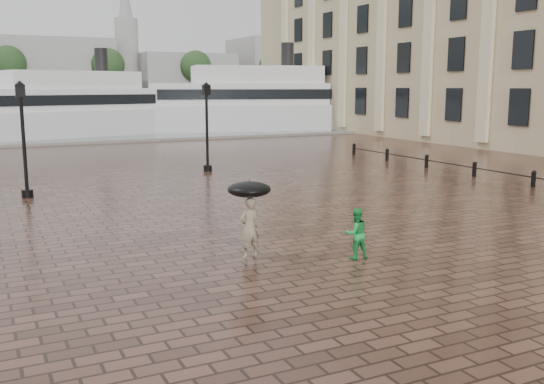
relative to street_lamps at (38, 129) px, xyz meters
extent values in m
plane|color=#362118|center=(5.00, -15.33, -2.33)|extent=(300.00, 300.00, 0.00)
plane|color=#444C53|center=(5.00, 76.67, -2.33)|extent=(240.00, 240.00, 0.00)
cube|color=slate|center=(5.00, 16.67, -2.33)|extent=(80.00, 0.60, 0.30)
cube|color=#4C4C47|center=(5.00, 144.67, -1.33)|extent=(300.00, 60.00, 2.00)
cube|color=gray|center=(15.00, 134.67, 6.67)|extent=(30.00, 22.00, 14.00)
cube|color=gray|center=(50.00, 134.67, 5.17)|extent=(25.00, 22.00, 11.00)
cube|color=gray|center=(85.00, 134.67, 7.67)|extent=(35.00, 22.00, 16.00)
cylinder|color=gray|center=(35.00, 134.67, 9.67)|extent=(6.00, 6.00, 20.00)
cone|color=gray|center=(35.00, 134.67, 23.67)|extent=(5.00, 5.00, 18.00)
cylinder|color=#2D2119|center=(5.00, 122.67, 1.67)|extent=(1.00, 1.00, 8.00)
sphere|color=#1D3618|center=(5.00, 122.67, 7.17)|extent=(8.00, 8.00, 8.00)
cylinder|color=#2D2119|center=(27.50, 122.67, 1.67)|extent=(1.00, 1.00, 8.00)
sphere|color=#1D3618|center=(27.50, 122.67, 7.17)|extent=(8.00, 8.00, 8.00)
cylinder|color=#2D2119|center=(50.00, 122.67, 1.67)|extent=(1.00, 1.00, 8.00)
sphere|color=#1D3618|center=(50.00, 122.67, 7.17)|extent=(8.00, 8.00, 8.00)
cylinder|color=#2D2119|center=(72.50, 122.67, 1.67)|extent=(1.00, 1.00, 8.00)
sphere|color=#1D3618|center=(72.50, 122.67, 7.17)|extent=(8.00, 8.00, 8.00)
cylinder|color=#2D2119|center=(95.00, 122.67, 1.67)|extent=(1.00, 1.00, 8.00)
sphere|color=#1D3618|center=(95.00, 122.67, 7.17)|extent=(8.00, 8.00, 8.00)
cylinder|color=black|center=(19.00, -12.33, -2.03)|extent=(0.20, 0.20, 0.60)
sphere|color=black|center=(19.00, -12.33, -1.71)|extent=(0.22, 0.22, 0.22)
cylinder|color=black|center=(19.00, -8.83, -2.03)|extent=(0.20, 0.20, 0.60)
sphere|color=black|center=(19.00, -8.83, -1.71)|extent=(0.22, 0.22, 0.22)
cylinder|color=black|center=(19.00, -5.33, -2.03)|extent=(0.20, 0.20, 0.60)
sphere|color=black|center=(19.00, -5.33, -1.71)|extent=(0.22, 0.22, 0.22)
cylinder|color=black|center=(19.00, -1.83, -2.03)|extent=(0.20, 0.20, 0.60)
sphere|color=black|center=(19.00, -1.83, -1.71)|extent=(0.22, 0.22, 0.22)
cylinder|color=black|center=(19.00, 1.67, -2.03)|extent=(0.20, 0.20, 0.60)
sphere|color=black|center=(19.00, 1.67, -1.71)|extent=(0.22, 0.22, 0.22)
cylinder|color=black|center=(-1.00, -5.33, -2.18)|extent=(0.44, 0.44, 0.30)
cylinder|color=black|center=(-1.00, -5.33, -0.33)|extent=(0.14, 0.14, 4.00)
cube|color=black|center=(-1.00, -5.33, 1.82)|extent=(0.35, 0.35, 0.50)
sphere|color=beige|center=(-1.00, -5.33, 1.82)|extent=(0.28, 0.28, 0.28)
cylinder|color=black|center=(8.00, -1.33, -2.18)|extent=(0.44, 0.44, 0.30)
cylinder|color=black|center=(8.00, -1.33, -0.33)|extent=(0.14, 0.14, 4.00)
cube|color=black|center=(8.00, -1.33, 1.82)|extent=(0.35, 0.35, 0.50)
sphere|color=beige|center=(8.00, -1.33, 1.82)|extent=(0.28, 0.28, 0.28)
imported|color=gray|center=(3.45, -16.98, -1.54)|extent=(0.62, 0.45, 1.57)
imported|color=green|center=(5.83, -18.24, -1.67)|extent=(0.68, 0.55, 1.31)
cube|color=silver|center=(5.21, 25.27, -1.20)|extent=(24.10, 11.46, 2.25)
cube|color=silver|center=(5.21, 25.27, 0.86)|extent=(19.37, 9.53, 1.88)
cube|color=silver|center=(5.21, 25.27, 2.55)|extent=(11.98, 7.06, 1.50)
cylinder|color=black|center=(7.93, 26.00, 4.24)|extent=(1.13, 1.13, 2.25)
cube|color=black|center=(5.85, 22.87, 0.86)|extent=(17.24, 4.68, 0.84)
cube|color=black|center=(4.57, 27.67, 0.86)|extent=(17.24, 4.68, 0.84)
cube|color=silver|center=(22.86, 25.03, -1.07)|extent=(26.98, 11.89, 2.52)
cube|color=silver|center=(22.86, 25.03, 1.24)|extent=(21.68, 9.92, 2.10)
cube|color=silver|center=(22.86, 25.03, 3.13)|extent=(13.35, 7.47, 1.68)
cylinder|color=black|center=(25.94, 24.34, 5.02)|extent=(1.26, 1.26, 2.52)
cube|color=black|center=(22.25, 22.31, 1.24)|extent=(19.48, 4.47, 0.94)
cube|color=black|center=(23.47, 27.74, 1.24)|extent=(19.48, 4.47, 0.94)
cylinder|color=black|center=(3.45, -16.98, -0.99)|extent=(0.02, 0.02, 0.95)
ellipsoid|color=black|center=(3.45, -16.98, -0.56)|extent=(1.10, 1.10, 0.39)
camera|label=1|loc=(-2.61, -30.73, 2.01)|focal=40.00mm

